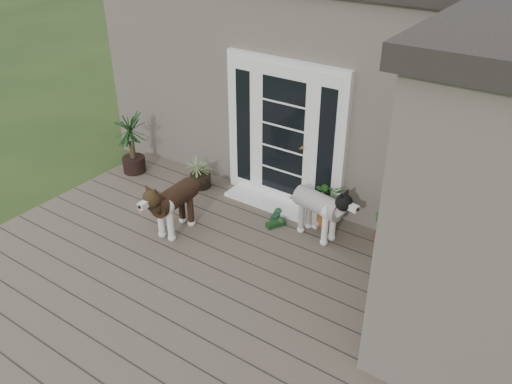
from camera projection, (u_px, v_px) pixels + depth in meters
The scene contains 15 objects.
deck at pixel (199, 287), 6.25m from camera, with size 6.20×4.60×0.12m, color #6B5B4C.
house_main at pixel (361, 76), 8.53m from camera, with size 7.40×4.00×3.10m, color #665E54.
house_wing at pixel (506, 216), 4.86m from camera, with size 1.60×2.40×3.10m, color #665E54.
door_unit at pixel (284, 135), 7.34m from camera, with size 1.90×0.14×2.15m, color white.
door_step at pixel (275, 204), 7.73m from camera, with size 1.60×0.40×0.05m, color white.
brindle_dog at pixel (175, 207), 6.98m from camera, with size 0.40×0.93×0.77m, color #342013, non-canonical shape.
white_dog at pixel (318, 212), 6.89m from camera, with size 0.38×0.90×0.75m, color silver, non-canonical shape.
spider_plant at pixel (200, 170), 8.11m from camera, with size 0.54×0.54×0.57m, color #86AC6A, non-canonical shape.
yucca at pixel (131, 143), 8.44m from camera, with size 0.70×0.70×1.02m, color black, non-canonical shape.
herb_a at pixel (326, 205), 7.19m from camera, with size 0.47×0.47×0.60m, color #285919.
herb_b at pixel (387, 223), 6.74m from camera, with size 0.44×0.44×0.66m, color #25661D.
herb_c at pixel (415, 236), 6.53m from camera, with size 0.39×0.39×0.61m, color #1A5B1D.
sapling at pixel (413, 235), 5.62m from camera, with size 0.49×0.49×1.68m, color #1B5A19, non-canonical shape.
clog_left at pixel (276, 215), 7.45m from camera, with size 0.13×0.27×0.08m, color #163821, non-canonical shape.
clog_right at pixel (276, 223), 7.25m from camera, with size 0.15×0.31×0.09m, color #153416, non-canonical shape.
Camera 1 is at (3.30, -3.19, 4.19)m, focal length 36.62 mm.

